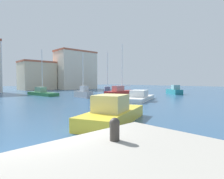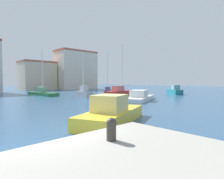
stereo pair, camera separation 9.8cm
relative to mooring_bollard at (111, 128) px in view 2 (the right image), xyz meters
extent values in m
plane|color=#2D5175|center=(14.26, 22.38, -1.40)|extent=(160.00, 160.00, 0.00)
cylinder|color=#38332D|center=(0.00, 0.00, -0.09)|extent=(0.24, 0.24, 0.44)
sphere|color=#38332D|center=(0.00, 0.00, 0.14)|extent=(0.26, 0.26, 0.26)
cube|color=#19234C|center=(23.75, 26.71, -1.12)|extent=(4.58, 5.27, 0.56)
cube|color=slate|center=(24.23, 27.31, -0.43)|extent=(2.23, 2.38, 0.81)
cylinder|color=silver|center=(23.75, 26.71, 3.25)|extent=(0.12, 0.12, 8.17)
cylinder|color=silver|center=(23.13, 25.92, 0.07)|extent=(1.27, 1.58, 0.08)
cube|color=gray|center=(13.55, 21.03, -0.91)|extent=(1.41, 4.13, 0.99)
cube|color=#ADB0B5|center=(13.53, 20.75, 0.00)|extent=(0.95, 1.27, 0.83)
cylinder|color=silver|center=(13.55, 21.03, 2.55)|extent=(0.12, 0.12, 5.93)
cube|color=#B22823|center=(21.48, 20.21, -0.99)|extent=(7.47, 2.46, 0.82)
cube|color=#C4716E|center=(20.39, 20.13, -0.12)|extent=(2.10, 1.36, 0.93)
cylinder|color=silver|center=(21.48, 20.21, 3.64)|extent=(0.12, 0.12, 8.43)
cylinder|color=silver|center=(22.80, 20.30, 0.32)|extent=(2.57, 0.26, 0.08)
cube|color=#28703D|center=(10.72, 29.65, -1.12)|extent=(2.70, 7.76, 0.55)
cube|color=gray|center=(10.66, 30.31, -0.37)|extent=(1.44, 2.14, 0.95)
cylinder|color=silver|center=(10.72, 29.65, 2.97)|extent=(0.12, 0.12, 7.62)
cylinder|color=silver|center=(10.59, 31.01, 0.05)|extent=(0.35, 2.65, 0.08)
cube|color=#1E707A|center=(31.15, 15.21, -0.93)|extent=(4.34, 4.82, 0.94)
cube|color=#6B9CA2|center=(30.73, 14.70, -0.02)|extent=(1.85, 1.88, 0.88)
cube|color=white|center=(16.61, 12.25, -1.14)|extent=(8.27, 5.41, 0.51)
cube|color=silver|center=(16.14, 12.04, -0.44)|extent=(3.07, 2.75, 0.88)
cube|color=gold|center=(4.84, 5.06, -1.02)|extent=(6.67, 4.52, 0.76)
cube|color=#DFCD77|center=(4.41, 4.87, -0.14)|extent=(2.55, 2.36, 0.99)
cube|color=beige|center=(18.95, 52.85, 2.57)|extent=(9.31, 7.18, 7.93)
cube|color=#B25B42|center=(18.95, 52.85, 6.78)|extent=(9.49, 7.32, 0.50)
cube|color=beige|center=(29.95, 48.94, 4.46)|extent=(12.23, 6.94, 11.71)
cube|color=#B25B42|center=(29.95, 48.94, 10.56)|extent=(12.48, 7.08, 0.50)
camera|label=1|loc=(-3.22, -3.32, 1.18)|focal=30.09mm
camera|label=2|loc=(-3.15, -3.39, 1.18)|focal=30.09mm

